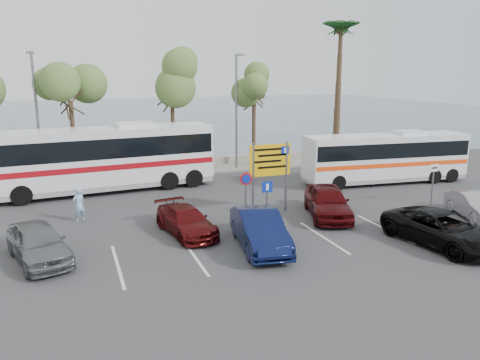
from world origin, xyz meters
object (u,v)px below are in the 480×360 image
object	(u,v)px
pedestrian_near	(79,205)
suv_black	(442,229)
car_red	(328,201)
car_silver_b	(475,206)
street_lamp_left	(37,112)
car_silver_a	(38,243)
street_lamp_right	(237,106)
pedestrian_far	(371,170)
coach_bus_right	(385,159)
direction_sign	(270,165)
car_blue	(260,230)
coach_bus_left	(103,161)
car_maroon	(186,221)

from	to	relation	value
pedestrian_near	suv_black	bearing A→B (deg)	122.36
car_red	car_silver_b	bearing A→B (deg)	-2.44
street_lamp_left	car_red	xyz separation A→B (m)	(13.37, -12.02, -3.81)
car_silver_a	street_lamp_right	bearing A→B (deg)	29.63
suv_black	pedestrian_far	xyz separation A→B (m)	(3.57, 9.84, 0.28)
car_silver_b	coach_bus_right	bearing A→B (deg)	104.32
street_lamp_left	car_silver_a	distance (m)	13.58
street_lamp_left	street_lamp_right	distance (m)	13.00
street_lamp_left	car_red	world-z (taller)	street_lamp_left
direction_sign	car_silver_b	bearing A→B (deg)	-25.90
car_red	coach_bus_right	bearing A→B (deg)	54.45
car_silver_a	car_red	xyz separation A→B (m)	(13.08, 0.99, 0.06)
car_silver_a	pedestrian_near	size ratio (longest dim) A/B	2.61
street_lamp_right	suv_black	distance (m)	17.68
street_lamp_right	direction_sign	bearing A→B (deg)	-100.94
coach_bus_right	car_silver_b	distance (m)	7.74
car_silver_a	car_blue	distance (m)	8.51
direction_sign	car_silver_b	xyz separation A→B (m)	(9.00, -4.37, -1.81)
direction_sign	coach_bus_left	size ratio (longest dim) A/B	0.28
car_red	street_lamp_left	bearing A→B (deg)	157.52
direction_sign	car_maroon	bearing A→B (deg)	-160.42
car_maroon	car_red	distance (m)	7.14
car_silver_b	pedestrian_near	distance (m)	19.14
coach_bus_right	car_silver_b	xyz separation A→B (m)	(-0.52, -7.67, -0.91)
street_lamp_left	car_silver_a	world-z (taller)	street_lamp_left
direction_sign	suv_black	size ratio (longest dim) A/B	0.72
street_lamp_right	suv_black	world-z (taller)	street_lamp_right
car_blue	suv_black	xyz separation A→B (m)	(7.14, -2.35, -0.07)
street_lamp_left	car_silver_b	size ratio (longest dim) A/B	2.13
coach_bus_left	car_silver_a	distance (m)	10.56
car_silver_a	car_silver_b	bearing A→B (deg)	-20.90
car_red	pedestrian_near	distance (m)	12.00
coach_bus_left	coach_bus_right	xyz separation A→B (m)	(17.02, -4.00, -0.33)
street_lamp_left	pedestrian_near	size ratio (longest dim) A/B	4.87
car_blue	car_red	size ratio (longest dim) A/B	1.01
street_lamp_right	car_silver_b	size ratio (longest dim) A/B	2.13
car_red	pedestrian_far	distance (m)	7.69
street_lamp_left	coach_bus_left	distance (m)	5.37
direction_sign	coach_bus_left	world-z (taller)	coach_bus_left
street_lamp_right	direction_sign	distance (m)	10.73
pedestrian_near	car_red	bearing A→B (deg)	136.88
car_blue	pedestrian_near	world-z (taller)	pedestrian_near
car_blue	street_lamp_right	bearing A→B (deg)	81.83
coach_bus_left	pedestrian_far	bearing A→B (deg)	-14.71
street_lamp_right	car_silver_b	bearing A→B (deg)	-64.52
coach_bus_left	suv_black	world-z (taller)	coach_bus_left
car_silver_a	pedestrian_far	world-z (taller)	pedestrian_far
direction_sign	car_blue	bearing A→B (deg)	-118.61
car_red	car_maroon	bearing A→B (deg)	-160.52
car_maroon	car_silver_b	world-z (taller)	car_silver_b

